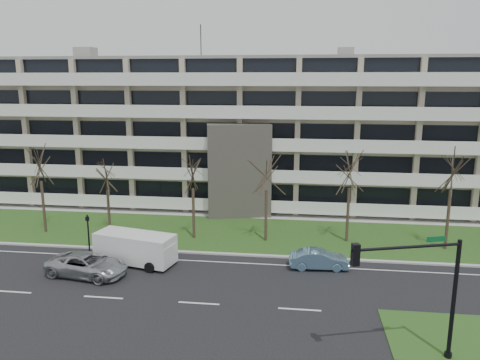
# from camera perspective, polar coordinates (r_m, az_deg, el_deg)

# --- Properties ---
(ground) EXTENTS (160.00, 160.00, 0.00)m
(ground) POSITION_cam_1_polar(r_m,az_deg,el_deg) (29.07, -5.03, -14.75)
(ground) COLOR black
(ground) RESTS_ON ground
(grass_verge) EXTENTS (90.00, 10.00, 0.06)m
(grass_verge) POSITION_cam_1_polar(r_m,az_deg,el_deg) (40.86, -1.14, -6.48)
(grass_verge) COLOR #2C4416
(grass_verge) RESTS_ON ground
(curb) EXTENTS (90.00, 0.35, 0.12)m
(curb) POSITION_cam_1_polar(r_m,az_deg,el_deg) (36.21, -2.31, -8.97)
(curb) COLOR #B2B2AD
(curb) RESTS_ON ground
(sidewalk) EXTENTS (90.00, 2.00, 0.08)m
(sidewalk) POSITION_cam_1_polar(r_m,az_deg,el_deg) (46.05, -0.13, -4.28)
(sidewalk) COLOR #B2B2AD
(sidewalk) RESTS_ON ground
(grass_median) EXTENTS (7.00, 5.00, 0.06)m
(grass_median) POSITION_cam_1_polar(r_m,az_deg,el_deg) (27.97, 24.66, -16.99)
(grass_median) COLOR #2C4416
(grass_median) RESTS_ON ground
(lane_edge_line) EXTENTS (90.00, 0.12, 0.01)m
(lane_edge_line) POSITION_cam_1_polar(r_m,az_deg,el_deg) (34.86, -2.73, -9.94)
(lane_edge_line) COLOR white
(lane_edge_line) RESTS_ON ground
(apartment_building) EXTENTS (60.50, 15.10, 18.75)m
(apartment_building) POSITION_cam_1_polar(r_m,az_deg,el_deg) (51.20, 0.86, 6.06)
(apartment_building) COLOR #C3B297
(apartment_building) RESTS_ON ground
(silver_pickup) EXTENTS (5.85, 3.36, 1.54)m
(silver_pickup) POSITION_cam_1_polar(r_m,az_deg,el_deg) (33.96, -18.16, -9.80)
(silver_pickup) COLOR #ADAFB4
(silver_pickup) RESTS_ON ground
(blue_sedan) EXTENTS (4.24, 1.77, 1.36)m
(blue_sedan) POSITION_cam_1_polar(r_m,az_deg,el_deg) (33.94, 9.58, -9.50)
(blue_sedan) COLOR #6D9ABD
(blue_sedan) RESTS_ON ground
(white_van) EXTENTS (6.14, 3.41, 2.25)m
(white_van) POSITION_cam_1_polar(r_m,az_deg,el_deg) (34.89, -12.56, -7.84)
(white_van) COLOR white
(white_van) RESTS_ON ground
(traffic_signal) EXTENTS (5.19, 1.82, 6.24)m
(traffic_signal) POSITION_cam_1_polar(r_m,az_deg,el_deg) (23.42, 21.17, -11.60)
(traffic_signal) COLOR black
(traffic_signal) RESTS_ON ground
(pedestrian_signal) EXTENTS (0.33, 0.29, 2.93)m
(pedestrian_signal) POSITION_cam_1_polar(r_m,az_deg,el_deg) (38.10, -18.03, -5.61)
(pedestrian_signal) COLOR black
(pedestrian_signal) RESTS_ON ground
(tree_1) EXTENTS (4.08, 4.08, 8.16)m
(tree_1) POSITION_cam_1_polar(r_m,az_deg,el_deg) (43.13, -23.27, 2.17)
(tree_1) COLOR #382B21
(tree_1) RESTS_ON ground
(tree_2) EXTENTS (3.38, 3.38, 6.76)m
(tree_2) POSITION_cam_1_polar(r_m,az_deg,el_deg) (41.39, -15.98, 0.77)
(tree_2) COLOR #382B21
(tree_2) RESTS_ON ground
(tree_3) EXTENTS (3.84, 3.84, 7.68)m
(tree_3) POSITION_cam_1_polar(r_m,az_deg,el_deg) (38.29, -5.81, 1.38)
(tree_3) COLOR #382B21
(tree_3) RESTS_ON ground
(tree_4) EXTENTS (3.89, 3.89, 7.78)m
(tree_4) POSITION_cam_1_polar(r_m,az_deg,el_deg) (37.50, 3.25, 1.30)
(tree_4) COLOR #382B21
(tree_4) RESTS_ON ground
(tree_5) EXTENTS (4.05, 4.05, 8.09)m
(tree_5) POSITION_cam_1_polar(r_m,az_deg,el_deg) (38.25, 13.29, 1.59)
(tree_5) COLOR #382B21
(tree_5) RESTS_ON ground
(tree_6) EXTENTS (4.25, 4.25, 8.51)m
(tree_6) POSITION_cam_1_polar(r_m,az_deg,el_deg) (38.94, 24.53, 1.47)
(tree_6) COLOR #382B21
(tree_6) RESTS_ON ground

